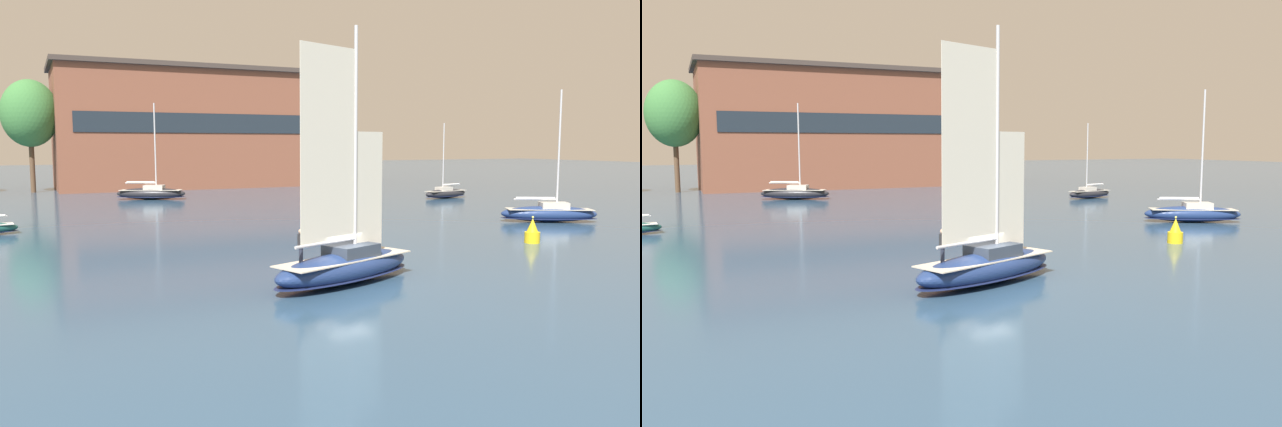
{
  "view_description": "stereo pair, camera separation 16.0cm",
  "coord_description": "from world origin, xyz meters",
  "views": [
    {
      "loc": [
        -14.62,
        -27.88,
        7.13
      ],
      "look_at": [
        0.0,
        3.0,
        3.28
      ],
      "focal_mm": 35.0,
      "sensor_mm": 36.0,
      "label": 1
    },
    {
      "loc": [
        -14.48,
        -27.94,
        7.13
      ],
      "look_at": [
        0.0,
        3.0,
        3.28
      ],
      "focal_mm": 35.0,
      "sensor_mm": 36.0,
      "label": 2
    }
  ],
  "objects": [
    {
      "name": "sailboat_moored_far_slip",
      "position": [
        35.15,
        38.69,
        0.66
      ],
      "size": [
        7.29,
        3.08,
        9.73
      ],
      "color": "#232328",
      "rests_on": "ground"
    },
    {
      "name": "sailboat_moored_mid_channel",
      "position": [
        -0.13,
        53.29,
        0.83
      ],
      "size": [
        9.08,
        6.03,
        12.19
      ],
      "color": "#232328",
      "rests_on": "ground"
    },
    {
      "name": "sailboat_main",
      "position": [
        0.01,
        0.0,
        1.04
      ],
      "size": [
        9.8,
        5.7,
        13.0
      ],
      "color": "navy",
      "rests_on": "ground"
    },
    {
      "name": "ground_plane",
      "position": [
        0.0,
        0.0,
        0.0
      ],
      "size": [
        400.0,
        400.0,
        0.0
      ],
      "primitive_type": "plane",
      "color": "#2D4C6B"
    },
    {
      "name": "waterfront_building",
      "position": [
        11.4,
        75.85,
        9.68
      ],
      "size": [
        44.83,
        18.83,
        19.29
      ],
      "color": "brown",
      "rests_on": "ground"
    },
    {
      "name": "tree_shore_left",
      "position": [
        -13.61,
        72.15,
        11.41
      ],
      "size": [
        7.92,
        7.92,
        16.29
      ],
      "color": "brown",
      "rests_on": "ground"
    },
    {
      "name": "channel_buoy",
      "position": [
        18.16,
        5.65,
        0.77
      ],
      "size": [
        1.07,
        1.07,
        1.95
      ],
      "color": "yellow",
      "rests_on": "ground"
    },
    {
      "name": "sailboat_moored_outer_mooring",
      "position": [
        28.51,
        14.27,
        0.81
      ],
      "size": [
        8.73,
        6.38,
        11.91
      ],
      "color": "navy",
      "rests_on": "ground"
    }
  ]
}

